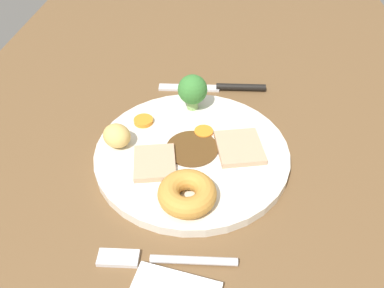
{
  "coord_description": "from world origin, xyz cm",
  "views": [
    {
      "loc": [
        -41.4,
        -2.34,
        40.9
      ],
      "look_at": [
        -2.84,
        0.83,
        6.0
      ],
      "focal_mm": 35.54,
      "sensor_mm": 36.0,
      "label": 1
    }
  ],
  "objects": [
    {
      "name": "dining_table",
      "position": [
        0.0,
        0.0,
        1.8
      ],
      "size": [
        120.0,
        84.0,
        3.6
      ],
      "primitive_type": "cube",
      "color": "brown",
      "rests_on": "ground"
    },
    {
      "name": "dinner_plate",
      "position": [
        -2.84,
        0.83,
        4.3
      ],
      "size": [
        27.01,
        27.01,
        1.4
      ],
      "primitive_type": "cylinder",
      "color": "silver",
      "rests_on": "dining_table"
    },
    {
      "name": "gravy_pool",
      "position": [
        -2.78,
        0.81,
        5.15
      ],
      "size": [
        7.28,
        7.28,
        0.3
      ],
      "primitive_type": "cylinder",
      "color": "#563819",
      "rests_on": "dinner_plate"
    },
    {
      "name": "meat_slice_main",
      "position": [
        -6.24,
        5.52,
        5.4
      ],
      "size": [
        7.15,
        6.43,
        0.8
      ],
      "primitive_type": "cube",
      "rotation": [
        0.0,
        0.0,
        0.17
      ],
      "color": "tan",
      "rests_on": "dinner_plate"
    },
    {
      "name": "meat_slice_under",
      "position": [
        -2.32,
        -5.72,
        5.4
      ],
      "size": [
        7.98,
        7.36,
        0.8
      ],
      "primitive_type": "cube",
      "rotation": [
        0.0,
        0.0,
        0.2
      ],
      "color": "tan",
      "rests_on": "dinner_plate"
    },
    {
      "name": "yorkshire_pudding",
      "position": [
        -11.98,
        0.65,
        6.32
      ],
      "size": [
        7.11,
        7.11,
        2.63
      ],
      "primitive_type": "torus",
      "color": "#C68938",
      "rests_on": "dinner_plate"
    },
    {
      "name": "roast_potato_left",
      "position": [
        -2.66,
        11.28,
        6.61
      ],
      "size": [
        5.2,
        5.34,
        3.22
      ],
      "primitive_type": "ellipsoid",
      "rotation": [
        0.0,
        0.0,
        0.99
      ],
      "color": "#D8B260",
      "rests_on": "dinner_plate"
    },
    {
      "name": "carrot_coin_front",
      "position": [
        0.83,
        -0.58,
        5.22
      ],
      "size": [
        2.76,
        2.76,
        0.45
      ],
      "primitive_type": "cylinder",
      "color": "orange",
      "rests_on": "dinner_plate"
    },
    {
      "name": "carrot_coin_back",
      "position": [
        2.51,
        8.58,
        5.31
      ],
      "size": [
        2.91,
        2.91,
        0.62
      ],
      "primitive_type": "cylinder",
      "color": "orange",
      "rests_on": "dinner_plate"
    },
    {
      "name": "broccoli_floret",
      "position": [
        6.86,
        1.54,
        8.26
      ],
      "size": [
        4.56,
        4.56,
        5.69
      ],
      "color": "#8CB766",
      "rests_on": "dinner_plate"
    },
    {
      "name": "fork",
      "position": [
        -19.54,
        2.67,
        3.99
      ],
      "size": [
        2.16,
        15.29,
        0.9
      ],
      "rotation": [
        0.0,
        0.0,
        1.61
      ],
      "color": "silver",
      "rests_on": "dining_table"
    },
    {
      "name": "knife",
      "position": [
        14.36,
        -2.93,
        4.05
      ],
      "size": [
        2.13,
        18.54,
        1.2
      ],
      "rotation": [
        0.0,
        0.0,
        1.61
      ],
      "color": "black",
      "rests_on": "dining_table"
    }
  ]
}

